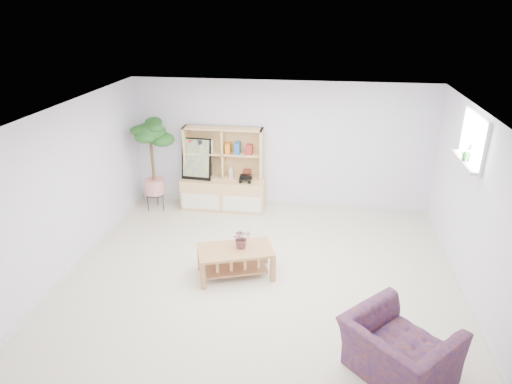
# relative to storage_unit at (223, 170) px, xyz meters

# --- Properties ---
(floor) EXTENTS (5.50, 5.00, 0.01)m
(floor) POSITION_rel_storage_unit_xyz_m (1.03, -2.24, -0.78)
(floor) COLOR #BAB093
(floor) RESTS_ON ground
(ceiling) EXTENTS (5.50, 5.00, 0.01)m
(ceiling) POSITION_rel_storage_unit_xyz_m (1.03, -2.24, 1.62)
(ceiling) COLOR silver
(ceiling) RESTS_ON walls
(walls) EXTENTS (5.51, 5.01, 2.40)m
(walls) POSITION_rel_storage_unit_xyz_m (1.03, -2.24, 0.42)
(walls) COLOR white
(walls) RESTS_ON floor
(baseboard) EXTENTS (5.50, 5.00, 0.10)m
(baseboard) POSITION_rel_storage_unit_xyz_m (1.03, -2.24, -0.73)
(baseboard) COLOR silver
(baseboard) RESTS_ON floor
(window) EXTENTS (0.10, 0.98, 0.68)m
(window) POSITION_rel_storage_unit_xyz_m (3.76, -1.64, 1.22)
(window) COLOR silver
(window) RESTS_ON walls
(window_sill) EXTENTS (0.14, 1.00, 0.04)m
(window_sill) POSITION_rel_storage_unit_xyz_m (3.70, -1.64, 0.90)
(window_sill) COLOR silver
(window_sill) RESTS_ON walls
(storage_unit) EXTENTS (1.56, 0.53, 1.56)m
(storage_unit) POSITION_rel_storage_unit_xyz_m (0.00, 0.00, 0.00)
(storage_unit) COLOR #DAB870
(storage_unit) RESTS_ON floor
(poster) EXTENTS (0.57, 0.17, 0.78)m
(poster) POSITION_rel_storage_unit_xyz_m (-0.49, -0.03, 0.20)
(poster) COLOR yellow
(poster) RESTS_ON storage_unit
(toy_truck) EXTENTS (0.30, 0.21, 0.16)m
(toy_truck) POSITION_rel_storage_unit_xyz_m (0.44, -0.07, -0.11)
(toy_truck) COLOR black
(toy_truck) RESTS_ON storage_unit
(coffee_table) EXTENTS (1.18, 0.89, 0.43)m
(coffee_table) POSITION_rel_storage_unit_xyz_m (0.66, -2.25, -0.56)
(coffee_table) COLOR #A3703B
(coffee_table) RESTS_ON floor
(table_plant) EXTENTS (0.33, 0.31, 0.29)m
(table_plant) POSITION_rel_storage_unit_xyz_m (0.74, -2.19, -0.20)
(table_plant) COLOR #134B16
(table_plant) RESTS_ON coffee_table
(floor_tree) EXTENTS (0.81, 0.81, 1.74)m
(floor_tree) POSITION_rel_storage_unit_xyz_m (-1.27, -0.22, 0.09)
(floor_tree) COLOR #0F4316
(floor_tree) RESTS_ON floor
(armchair) EXTENTS (1.36, 1.35, 0.76)m
(armchair) POSITION_rel_storage_unit_xyz_m (2.69, -3.89, -0.40)
(armchair) COLOR navy
(armchair) RESTS_ON floor
(sill_plant) EXTENTS (0.15, 0.12, 0.26)m
(sill_plant) POSITION_rel_storage_unit_xyz_m (3.70, -1.66, 1.05)
(sill_plant) COLOR #0F4316
(sill_plant) RESTS_ON window_sill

